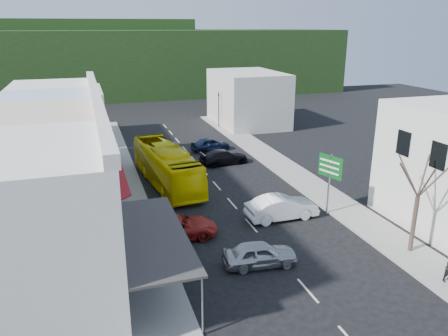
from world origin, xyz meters
The scene contains 17 objects.
ground centered at (0.00, 0.00, 0.00)m, with size 120.00×120.00×0.00m, color black.
sidewalk_left centered at (-7.50, 10.00, 0.07)m, with size 3.00×52.00×0.15m, color gray.
sidewalk_right centered at (7.50, 10.00, 0.07)m, with size 3.00×52.00×0.15m, color gray.
shopfront_row centered at (-12.49, 5.00, 4.00)m, with size 8.25×30.00×8.00m.
distant_block_left centered at (-12.00, 27.00, 3.00)m, with size 8.00×10.00×6.00m, color #B7B2A8.
distant_block_right centered at (11.00, 30.00, 3.50)m, with size 8.00×12.00×7.00m, color #B7B2A8.
hillside centered at (-1.45, 65.09, 6.73)m, with size 80.00×26.00×14.00m.
bus centered at (-3.89, 9.74, 1.55)m, with size 2.50×11.60×3.10m, color yellow.
car_silver centered at (-1.39, -4.96, 0.70)m, with size 1.80×4.40×1.40m, color #B2B2B7.
car_white centered at (2.41, 0.39, 0.70)m, with size 1.80×4.40×1.40m, color white.
car_red centered at (-5.00, -0.16, 0.70)m, with size 1.90×4.60×1.40m, color maroon.
car_black_near centered at (2.43, 13.64, 0.70)m, with size 1.84×4.50×1.40m, color black.
car_navy_mid centered at (2.50, 18.58, 0.70)m, with size 1.80×4.40×1.40m, color black.
pedestrian_left centered at (-8.43, 3.24, 1.00)m, with size 0.60×0.40×1.70m, color black.
direction_sign centered at (5.80, 0.06, 2.24)m, with size 0.88×1.97×4.47m, color #0A5018, non-canonical shape.
street_tree centered at (7.65, -6.32, 3.55)m, with size 2.88×2.88×7.11m, color #352720, non-canonical shape.
traffic_signal centered at (6.60, 28.89, 2.34)m, with size 0.55×0.97×4.67m, color black, non-canonical shape.
Camera 1 is at (-9.89, -24.94, 12.84)m, focal length 35.00 mm.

